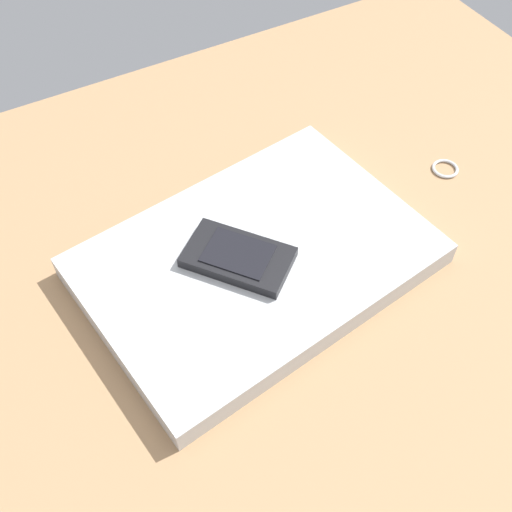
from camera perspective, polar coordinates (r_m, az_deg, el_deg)
desk_surface at (r=60.37cm, az=-5.87°, el=-7.55°), size 120.00×80.00×3.00cm
laptop_closed at (r=61.90cm, az=0.00°, el=-0.40°), size 35.34×26.73×2.60cm
cell_phone_on_laptop at (r=59.78cm, az=-1.63°, el=-0.09°), size 10.74×11.40×1.25cm
key_ring at (r=75.37cm, az=16.74°, el=7.57°), size 3.01×3.01×0.36cm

